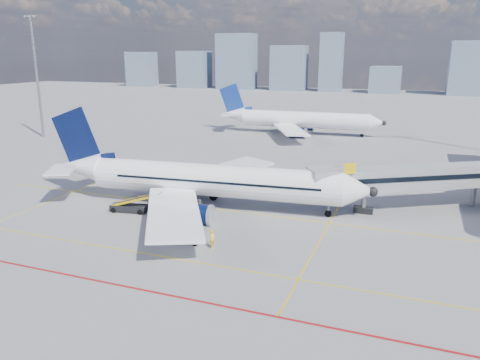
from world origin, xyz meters
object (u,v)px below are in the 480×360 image
(main_aircraft, at_px, (201,180))
(belt_loader, at_px, (131,206))
(baggage_tug, at_px, (187,236))
(cargo_dolly, at_px, (171,225))
(ramp_worker, at_px, (212,239))
(second_aircraft, at_px, (297,120))

(main_aircraft, xyz_separation_m, belt_loader, (-6.72, -4.93, -2.56))
(baggage_tug, relative_size, belt_loader, 0.39)
(cargo_dolly, bearing_deg, belt_loader, 143.45)
(ramp_worker, bearing_deg, cargo_dolly, 70.01)
(cargo_dolly, height_order, belt_loader, belt_loader)
(main_aircraft, xyz_separation_m, baggage_tug, (3.65, -10.90, -2.47))
(baggage_tug, xyz_separation_m, ramp_worker, (2.79, -0.25, 0.17))
(second_aircraft, relative_size, cargo_dolly, 11.83)
(main_aircraft, bearing_deg, baggage_tug, -77.21)
(main_aircraft, relative_size, ramp_worker, 21.65)
(second_aircraft, bearing_deg, baggage_tug, -87.73)
(second_aircraft, height_order, cargo_dolly, second_aircraft)
(second_aircraft, relative_size, belt_loader, 6.04)
(second_aircraft, height_order, ramp_worker, second_aircraft)
(main_aircraft, height_order, second_aircraft, main_aircraft)
(ramp_worker, bearing_deg, belt_loader, 63.39)
(baggage_tug, bearing_deg, main_aircraft, 98.70)
(second_aircraft, distance_m, cargo_dolly, 64.59)
(second_aircraft, bearing_deg, cargo_dolly, -89.97)
(belt_loader, relative_size, ramp_worker, 3.42)
(baggage_tug, height_order, belt_loader, belt_loader)
(baggage_tug, bearing_deg, ramp_worker, -14.93)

